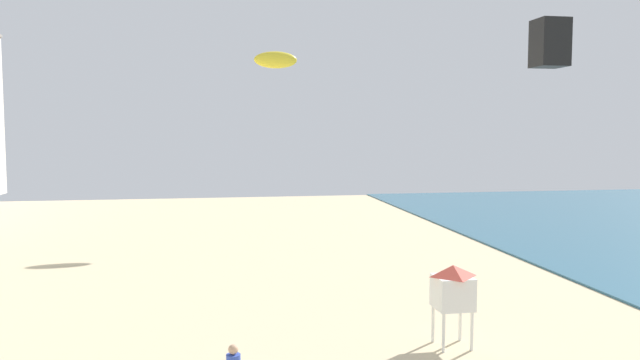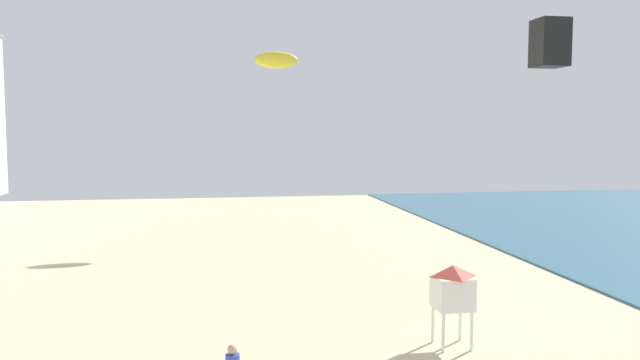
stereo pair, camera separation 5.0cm
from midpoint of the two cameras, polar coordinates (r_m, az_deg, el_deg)
The scene contains 3 objects.
lifeguard_stand at distance 19.62m, azimuth 12.24°, elevation -9.73°, with size 1.10×1.10×2.55m.
kite_yellow_parafoil at distance 40.90m, azimuth -4.04°, elevation 11.03°, with size 2.81×0.78×1.09m.
kite_black_box at distance 21.60m, azimuth 20.57°, elevation 11.78°, with size 0.97×0.97×1.53m.
Camera 2 is at (2.90, -1.68, 6.66)m, focal length 34.58 mm.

